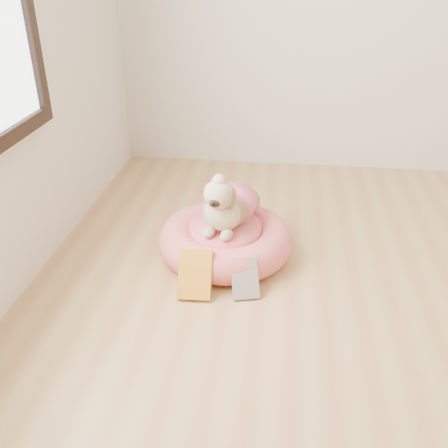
# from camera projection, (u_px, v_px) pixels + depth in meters

# --- Properties ---
(pet_bed) EXTENTS (0.64, 0.64, 0.17)m
(pet_bed) POSITION_uv_depth(u_px,v_px,m) (225.00, 240.00, 2.40)
(pet_bed) COLOR #F96165
(pet_bed) RESTS_ON floor
(dog) EXTENTS (0.36, 0.46, 0.30)m
(dog) POSITION_uv_depth(u_px,v_px,m) (228.00, 195.00, 2.29)
(dog) COLOR brown
(dog) RESTS_ON pet_bed
(book_yellow) EXTENTS (0.15, 0.15, 0.19)m
(book_yellow) POSITION_uv_depth(u_px,v_px,m) (195.00, 274.00, 2.12)
(book_yellow) COLOR gold
(book_yellow) RESTS_ON floor
(book_white) EXTENTS (0.14, 0.14, 0.15)m
(book_white) POSITION_uv_depth(u_px,v_px,m) (245.00, 279.00, 2.12)
(book_white) COLOR white
(book_white) RESTS_ON floor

